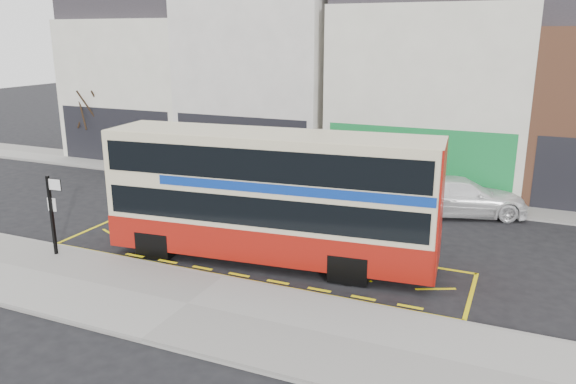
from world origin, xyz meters
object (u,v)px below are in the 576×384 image
at_px(double_decker_bus, 272,195).
at_px(car_grey, 255,174).
at_px(car_silver, 153,163).
at_px(street_tree_right, 426,129).
at_px(street_tree_left, 91,99).
at_px(bus_stop_post, 52,207).
at_px(car_white, 460,197).

relative_size(double_decker_bus, car_grey, 2.57).
bearing_deg(car_silver, double_decker_bus, -139.82).
bearing_deg(double_decker_bus, street_tree_right, 67.75).
relative_size(car_grey, street_tree_right, 0.94).
distance_m(street_tree_left, street_tree_right, 19.12).
xyz_separation_m(car_silver, street_tree_left, (-5.62, 2.05, 2.90)).
bearing_deg(bus_stop_post, car_silver, 105.93).
bearing_deg(car_grey, bus_stop_post, 177.23).
relative_size(bus_stop_post, car_silver, 0.63).
bearing_deg(car_silver, street_tree_left, 56.60).
bearing_deg(street_tree_left, double_decker_bus, -31.31).
height_order(car_white, street_tree_left, street_tree_left).
bearing_deg(bus_stop_post, car_white, 36.92).
bearing_deg(double_decker_bus, car_white, 50.53).
bearing_deg(street_tree_left, car_silver, -20.04).
relative_size(bus_stop_post, car_grey, 0.64).
relative_size(bus_stop_post, car_white, 0.50).
height_order(car_white, street_tree_right, street_tree_right).
xyz_separation_m(car_silver, car_white, (15.48, -0.22, 0.05)).
xyz_separation_m(car_grey, car_white, (9.57, -0.29, 0.08)).
height_order(double_decker_bus, car_silver, double_decker_bus).
xyz_separation_m(bus_stop_post, car_grey, (2.08, 10.49, -1.08)).
bearing_deg(car_silver, street_tree_right, -93.07).
distance_m(car_silver, street_tree_right, 13.90).
relative_size(car_white, street_tree_left, 1.00).
bearing_deg(car_grey, car_white, -83.34).
xyz_separation_m(bus_stop_post, street_tree_right, (9.65, 12.87, 1.28)).
xyz_separation_m(double_decker_bus, car_silver, (-10.46, 7.73, -1.51)).
xyz_separation_m(car_silver, car_grey, (5.92, 0.07, -0.03)).
height_order(bus_stop_post, car_silver, bus_stop_post).
bearing_deg(car_white, car_silver, 69.67).
bearing_deg(bus_stop_post, street_tree_left, 122.88).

